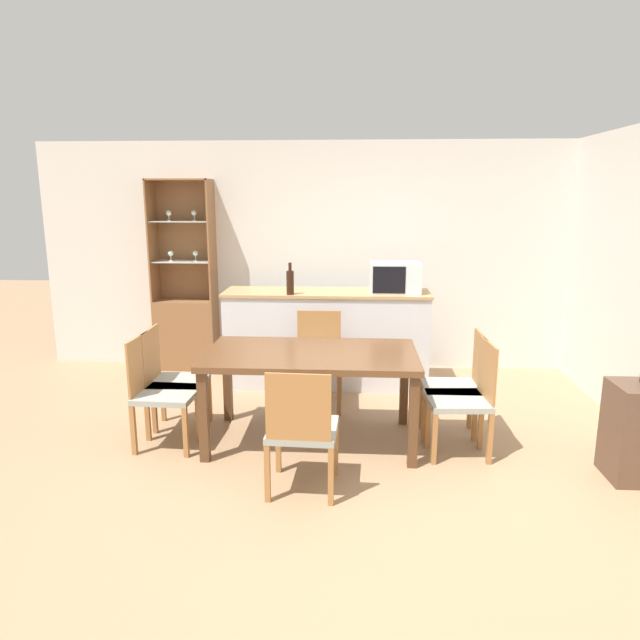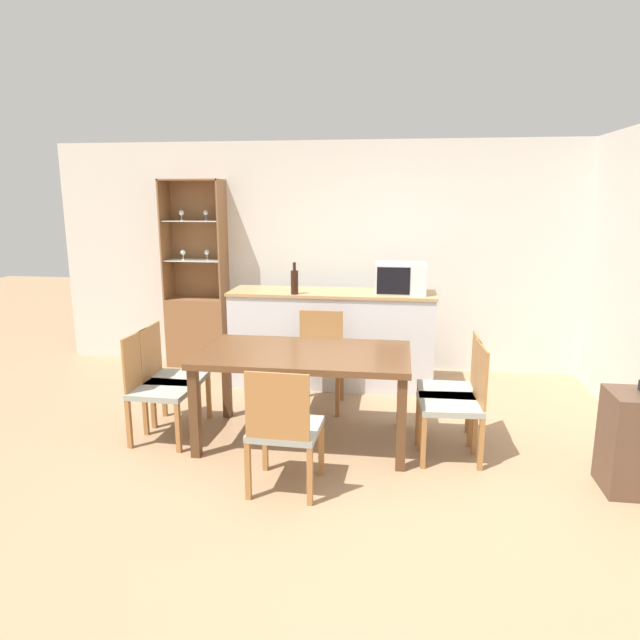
# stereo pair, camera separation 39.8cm
# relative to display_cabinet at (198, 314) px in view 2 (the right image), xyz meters

# --- Properties ---
(ground_plane) EXTENTS (18.00, 18.00, 0.00)m
(ground_plane) POSITION_rel_display_cabinet_xyz_m (1.73, -2.44, -0.60)
(ground_plane) COLOR #A37F5B
(wall_back) EXTENTS (6.80, 0.06, 2.55)m
(wall_back) POSITION_rel_display_cabinet_xyz_m (1.73, 0.19, 0.67)
(wall_back) COLOR silver
(wall_back) RESTS_ON ground_plane
(kitchen_counter) EXTENTS (2.11, 0.58, 1.00)m
(kitchen_counter) POSITION_rel_display_cabinet_xyz_m (1.64, -0.51, -0.11)
(kitchen_counter) COLOR silver
(kitchen_counter) RESTS_ON ground_plane
(display_cabinet) EXTENTS (0.69, 0.35, 2.14)m
(display_cabinet) POSITION_rel_display_cabinet_xyz_m (0.00, 0.00, 0.00)
(display_cabinet) COLOR brown
(display_cabinet) RESTS_ON ground_plane
(dining_table) EXTENTS (1.67, 0.93, 0.75)m
(dining_table) POSITION_rel_display_cabinet_xyz_m (1.59, -1.96, 0.07)
(dining_table) COLOR brown
(dining_table) RESTS_ON ground_plane
(dining_chair_side_right_near) EXTENTS (0.48, 0.48, 0.89)m
(dining_chair_side_right_near) POSITION_rel_display_cabinet_xyz_m (2.77, -2.09, -0.16)
(dining_chair_side_right_near) COLOR #999E93
(dining_chair_side_right_near) RESTS_ON ground_plane
(dining_chair_head_far) EXTENTS (0.45, 0.45, 0.89)m
(dining_chair_head_far) POSITION_rel_display_cabinet_xyz_m (1.59, -1.14, -0.16)
(dining_chair_head_far) COLOR #999E93
(dining_chair_head_far) RESTS_ON ground_plane
(dining_chair_side_right_far) EXTENTS (0.46, 0.46, 0.89)m
(dining_chair_side_right_far) POSITION_rel_display_cabinet_xyz_m (2.77, -1.82, -0.16)
(dining_chair_side_right_far) COLOR #999E93
(dining_chair_side_right_far) RESTS_ON ground_plane
(dining_chair_side_left_near) EXTENTS (0.47, 0.47, 0.89)m
(dining_chair_side_left_near) POSITION_rel_display_cabinet_xyz_m (0.41, -2.09, -0.16)
(dining_chair_side_left_near) COLOR #999E93
(dining_chair_side_left_near) RESTS_ON ground_plane
(dining_chair_side_left_far) EXTENTS (0.47, 0.47, 0.89)m
(dining_chair_side_left_far) POSITION_rel_display_cabinet_xyz_m (0.41, -1.82, -0.16)
(dining_chair_side_left_far) COLOR #999E93
(dining_chair_side_left_far) RESTS_ON ground_plane
(dining_chair_head_near) EXTENTS (0.47, 0.47, 0.89)m
(dining_chair_head_near) POSITION_rel_display_cabinet_xyz_m (1.59, -2.77, -0.16)
(dining_chair_head_near) COLOR #999E93
(dining_chair_head_near) RESTS_ON ground_plane
(microwave) EXTENTS (0.50, 0.37, 0.31)m
(microwave) POSITION_rel_display_cabinet_xyz_m (2.33, -0.53, 0.54)
(microwave) COLOR silver
(microwave) RESTS_ON kitchen_counter
(wine_bottle) EXTENTS (0.08, 0.08, 0.32)m
(wine_bottle) POSITION_rel_display_cabinet_xyz_m (1.28, -0.73, 0.52)
(wine_bottle) COLOR black
(wine_bottle) RESTS_ON kitchen_counter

